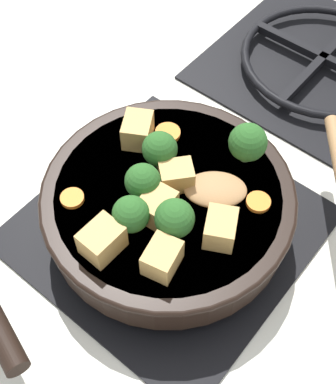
{
  "coord_description": "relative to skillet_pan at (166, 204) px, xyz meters",
  "views": [
    {
      "loc": [
        0.21,
        -0.26,
        0.55
      ],
      "look_at": [
        0.0,
        0.0,
        0.08
      ],
      "focal_mm": 50.0,
      "sensor_mm": 36.0,
      "label": 1
    }
  ],
  "objects": [
    {
      "name": "rear_burner_grate",
      "position": [
        0.0,
        0.36,
        -0.04
      ],
      "size": [
        0.31,
        0.31,
        0.03
      ],
      "color": "black",
      "rests_on": "ground_plane"
    },
    {
      "name": "skillet_pan",
      "position": [
        0.0,
        0.0,
        0.0
      ],
      "size": [
        0.28,
        0.38,
        0.05
      ],
      "color": "black",
      "rests_on": "front_burner_grate"
    },
    {
      "name": "tofu_cube_front_piece",
      "position": [
        0.0,
        0.02,
        0.04
      ],
      "size": [
        0.05,
        0.05,
        0.03
      ],
      "primitive_type": "cube",
      "rotation": [
        0.0,
        0.0,
        0.85
      ],
      "color": "tan",
      "rests_on": "skillet_pan"
    },
    {
      "name": "carrot_slice_orange_thin",
      "position": [
        -0.07,
        -0.07,
        0.02
      ],
      "size": [
        0.03,
        0.03,
        0.01
      ],
      "primitive_type": "cylinder",
      "color": "orange",
      "rests_on": "skillet_pan"
    },
    {
      "name": "tofu_cube_east_chunk",
      "position": [
        -0.07,
        0.04,
        0.04
      ],
      "size": [
        0.05,
        0.05,
        0.03
      ],
      "primitive_type": "cube",
      "rotation": [
        0.0,
        0.0,
        2.09
      ],
      "color": "tan",
      "rests_on": "skillet_pan"
    },
    {
      "name": "carrot_slice_near_center",
      "position": [
        0.08,
        0.05,
        0.02
      ],
      "size": [
        0.03,
        0.03,
        0.01
      ],
      "primitive_type": "cylinder",
      "color": "orange",
      "rests_on": "skillet_pan"
    },
    {
      "name": "wooden_spoon",
      "position": [
        0.1,
        0.08,
        0.03
      ],
      "size": [
        0.22,
        0.21,
        0.02
      ],
      "color": "#A87A4C",
      "rests_on": "skillet_pan"
    },
    {
      "name": "tofu_cube_west_chunk",
      "position": [
        0.05,
        -0.07,
        0.04
      ],
      "size": [
        0.04,
        0.04,
        0.03
      ],
      "primitive_type": "cube",
      "rotation": [
        0.0,
        0.0,
        4.93
      ],
      "color": "tan",
      "rests_on": "skillet_pan"
    },
    {
      "name": "broccoli_floret_near_spoon",
      "position": [
        -0.03,
        0.03,
        0.05
      ],
      "size": [
        0.04,
        0.04,
        0.05
      ],
      "color": "#709956",
      "rests_on": "skillet_pan"
    },
    {
      "name": "front_burner_grate",
      "position": [
        0.0,
        0.0,
        -0.04
      ],
      "size": [
        0.31,
        0.31,
        0.03
      ],
      "color": "black",
      "rests_on": "ground_plane"
    },
    {
      "name": "carrot_slice_edge_slice",
      "position": [
        -0.05,
        0.07,
        0.02
      ],
      "size": [
        0.03,
        0.03,
        0.01
      ],
      "primitive_type": "cylinder",
      "color": "orange",
      "rests_on": "skillet_pan"
    },
    {
      "name": "tofu_cube_back_piece",
      "position": [
        -0.01,
        -0.09,
        0.04
      ],
      "size": [
        0.03,
        0.04,
        0.03
      ],
      "primitive_type": "cube",
      "rotation": [
        0.0,
        0.0,
        4.68
      ],
      "color": "tan",
      "rests_on": "skillet_pan"
    },
    {
      "name": "broccoli_floret_center_top",
      "position": [
        -0.02,
        -0.02,
        0.05
      ],
      "size": [
        0.04,
        0.04,
        0.05
      ],
      "color": "#709956",
      "rests_on": "skillet_pan"
    },
    {
      "name": "ground_plane",
      "position": [
        0.0,
        0.0,
        -0.05
      ],
      "size": [
        2.4,
        2.4,
        0.0
      ],
      "primitive_type": "plane",
      "color": "silver"
    },
    {
      "name": "broccoli_floret_east_rim",
      "position": [
        0.04,
        -0.03,
        0.05
      ],
      "size": [
        0.04,
        0.04,
        0.05
      ],
      "color": "#709956",
      "rests_on": "skillet_pan"
    },
    {
      "name": "tofu_cube_near_handle",
      "position": [
        0.01,
        -0.03,
        0.04
      ],
      "size": [
        0.03,
        0.04,
        0.03
      ],
      "primitive_type": "cube",
      "rotation": [
        0.0,
        0.0,
        1.67
      ],
      "color": "tan",
      "rests_on": "skillet_pan"
    },
    {
      "name": "tofu_cube_center_large",
      "position": [
        0.08,
        -0.01,
        0.04
      ],
      "size": [
        0.04,
        0.05,
        0.03
      ],
      "primitive_type": "cube",
      "rotation": [
        0.0,
        0.0,
        2.05
      ],
      "color": "tan",
      "rests_on": "skillet_pan"
    },
    {
      "name": "broccoli_floret_north_edge",
      "position": [
        0.0,
        -0.06,
        0.05
      ],
      "size": [
        0.04,
        0.04,
        0.05
      ],
      "color": "#709956",
      "rests_on": "skillet_pan"
    },
    {
      "name": "broccoli_floret_west_rim",
      "position": [
        0.04,
        0.09,
        0.05
      ],
      "size": [
        0.04,
        0.04,
        0.05
      ],
      "color": "#709956",
      "rests_on": "skillet_pan"
    }
  ]
}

